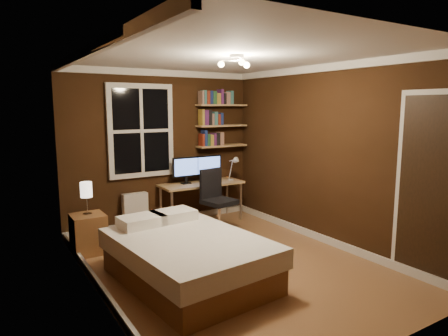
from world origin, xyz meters
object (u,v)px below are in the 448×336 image
desk_lamp (233,168)px  monitor_left (186,170)px  radiator (135,211)px  bed (187,257)px  desk (202,186)px  bedside_lamp (87,198)px  nightstand (89,234)px  office_chair (217,208)px  monitor_right (209,168)px

desk_lamp → monitor_left: bearing=166.2°
radiator → bed: bearing=-94.1°
desk → bedside_lamp: bearing=-166.4°
monitor_left → nightstand: bearing=-162.3°
desk → office_chair: 0.65m
bedside_lamp → desk: bearing=13.6°
bed → radiator: bed is taller
nightstand → desk: desk is taller
bed → desk: bearing=51.9°
monitor_left → office_chair: bearing=-73.5°
nightstand → desk_lamp: 2.62m
bedside_lamp → radiator: 1.18m
nightstand → bedside_lamp: bedside_lamp is taller
nightstand → desk: size_ratio=0.37×
radiator → desk: 1.15m
monitor_left → office_chair: (0.20, -0.67, -0.52)m
bed → bedside_lamp: size_ratio=4.54×
monitor_right → nightstand: bearing=-165.7°
radiator → desk_lamp: desk_lamp is taller
desk_lamp → office_chair: 0.93m
monitor_left → desk_lamp: (0.80, -0.20, -0.00)m
nightstand → office_chair: 1.92m
desk → desk_lamp: bearing=-13.0°
bedside_lamp → monitor_right: bearing=14.3°
nightstand → office_chair: size_ratio=0.53×
desk → monitor_right: size_ratio=3.00×
office_chair → bedside_lamp: bearing=164.7°
nightstand → monitor_left: size_ratio=1.11×
nightstand → desk: 2.06m
bed → desk: (1.25, 1.95, 0.34)m
office_chair → bed: bearing=-143.2°
bedside_lamp → desk: size_ratio=0.31×
desk_lamp → office_chair: (-0.60, -0.47, -0.52)m
nightstand → monitor_left: bearing=17.4°
bed → radiator: (0.15, 2.13, 0.02)m
bedside_lamp → radiator: (0.87, 0.65, -0.45)m
radiator → desk_lamp: size_ratio=1.33×
nightstand → monitor_right: monitor_right is taller
bedside_lamp → office_chair: (1.92, -0.12, -0.37)m
nightstand → monitor_right: size_ratio=1.11×
monitor_right → monitor_left: bearing=180.0°
bed → monitor_right: bearing=49.3°
desk_lamp → bedside_lamp: bearing=-172.1°
monitor_right → office_chair: size_ratio=0.48×
bed → radiator: 2.13m
nightstand → desk_lamp: size_ratio=1.19×
desk_lamp → nightstand: bearing=-172.1°
bed → radiator: bearing=80.5°
monitor_left → desk_lamp: monitor_left is taller
bed → bedside_lamp: bedside_lamp is taller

